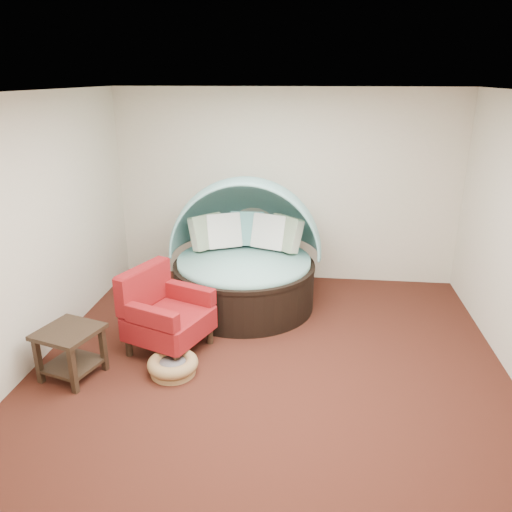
# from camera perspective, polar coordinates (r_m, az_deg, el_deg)

# --- Properties ---
(floor) EXTENTS (5.00, 5.00, 0.00)m
(floor) POSITION_cam_1_polar(r_m,az_deg,el_deg) (5.55, 1.59, -12.07)
(floor) COLOR #451B13
(floor) RESTS_ON ground
(wall_back) EXTENTS (5.00, 0.00, 5.00)m
(wall_back) POSITION_cam_1_polar(r_m,az_deg,el_deg) (7.36, 3.43, 7.84)
(wall_back) COLOR beige
(wall_back) RESTS_ON floor
(wall_front) EXTENTS (5.00, 0.00, 5.00)m
(wall_front) POSITION_cam_1_polar(r_m,az_deg,el_deg) (2.71, -2.97, -14.83)
(wall_front) COLOR beige
(wall_front) RESTS_ON floor
(wall_left) EXTENTS (0.00, 5.00, 5.00)m
(wall_left) POSITION_cam_1_polar(r_m,az_deg,el_deg) (5.72, -24.10, 2.54)
(wall_left) COLOR beige
(wall_left) RESTS_ON floor
(ceiling) EXTENTS (5.00, 5.00, 0.00)m
(ceiling) POSITION_cam_1_polar(r_m,az_deg,el_deg) (4.71, 1.93, 18.22)
(ceiling) COLOR white
(ceiling) RESTS_ON wall_back
(canopy_daybed) EXTENTS (2.07, 1.95, 1.71)m
(canopy_daybed) POSITION_cam_1_polar(r_m,az_deg,el_deg) (6.61, -1.30, 0.99)
(canopy_daybed) COLOR black
(canopy_daybed) RESTS_ON floor
(pet_basket) EXTENTS (0.69, 0.69, 0.18)m
(pet_basket) POSITION_cam_1_polar(r_m,az_deg,el_deg) (5.39, -9.48, -12.21)
(pet_basket) COLOR brown
(pet_basket) RESTS_ON floor
(red_armchair) EXTENTS (1.05, 1.05, 0.95)m
(red_armchair) POSITION_cam_1_polar(r_m,az_deg,el_deg) (5.70, -10.45, -6.45)
(red_armchair) COLOR black
(red_armchair) RESTS_ON floor
(side_table) EXTENTS (0.70, 0.70, 0.54)m
(side_table) POSITION_cam_1_polar(r_m,az_deg,el_deg) (5.49, -20.45, -9.65)
(side_table) COLOR black
(side_table) RESTS_ON floor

